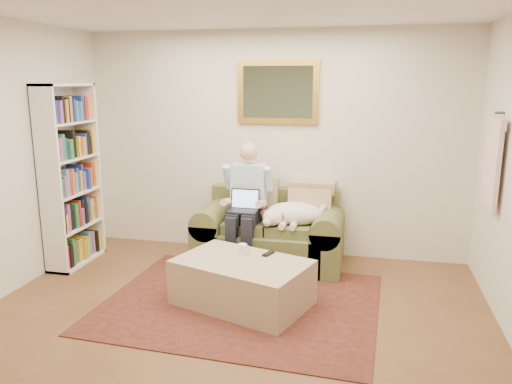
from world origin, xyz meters
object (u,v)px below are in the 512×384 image
(laptop, at_px, (244,205))
(sleeping_dog, at_px, (295,213))
(seated_man, at_px, (245,207))
(bookshelf, at_px, (70,176))
(ottoman, at_px, (242,282))
(sofa, at_px, (270,239))
(coffee_mug, at_px, (243,249))

(laptop, bearing_deg, sleeping_dog, 13.64)
(seated_man, xyz_separation_m, bookshelf, (-1.91, -0.31, 0.32))
(seated_man, height_order, laptop, seated_man)
(seated_man, height_order, ottoman, seated_man)
(laptop, relative_size, sleeping_dog, 0.47)
(laptop, distance_m, bookshelf, 1.95)
(laptop, height_order, bookshelf, bookshelf)
(seated_man, height_order, sleeping_dog, seated_man)
(sofa, relative_size, coffee_mug, 16.23)
(sofa, relative_size, seated_man, 1.19)
(sleeping_dog, relative_size, ottoman, 0.57)
(ottoman, height_order, bookshelf, bookshelf)
(sofa, xyz_separation_m, ottoman, (-0.03, -1.11, -0.07))
(bookshelf, bearing_deg, sleeping_dog, 8.66)
(sofa, distance_m, bookshelf, 2.32)
(ottoman, height_order, coffee_mug, coffee_mug)
(sofa, distance_m, laptop, 0.54)
(sofa, xyz_separation_m, laptop, (-0.24, -0.21, 0.44))
(coffee_mug, xyz_separation_m, bookshelf, (-2.08, 0.49, 0.52))
(seated_man, relative_size, sleeping_dog, 2.04)
(sofa, height_order, coffee_mug, sofa)
(laptop, xyz_separation_m, coffee_mug, (0.17, -0.73, -0.24))
(laptop, distance_m, ottoman, 1.05)
(bookshelf, bearing_deg, ottoman, -17.11)
(sofa, height_order, laptop, laptop)
(sofa, relative_size, sleeping_dog, 2.43)
(sofa, height_order, seated_man, seated_man)
(seated_man, distance_m, bookshelf, 1.96)
(sofa, bearing_deg, sleeping_dog, -15.74)
(seated_man, xyz_separation_m, sleeping_dog, (0.53, 0.07, -0.06))
(sleeping_dog, relative_size, bookshelf, 0.33)
(seated_man, distance_m, ottoman, 1.09)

